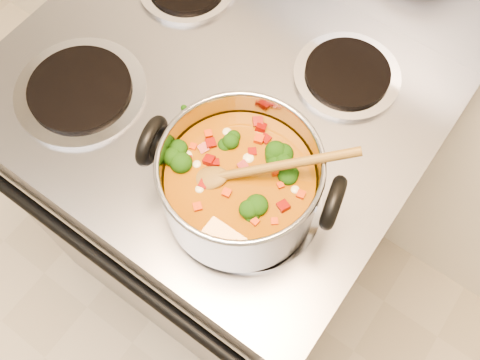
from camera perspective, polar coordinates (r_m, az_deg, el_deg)
name	(u,v)px	position (r m, az deg, el deg)	size (l,w,h in m)	color
electric_range	(223,190)	(1.34, -1.82, -1.13)	(0.75, 0.68, 1.08)	gray
stockpot	(240,184)	(0.76, 0.01, -0.43)	(0.30, 0.23, 0.14)	#9899A0
wooden_spoon	(245,172)	(0.73, 0.58, 0.87)	(0.20, 0.17, 0.08)	brown
cooktop_crumbs	(204,135)	(0.89, -3.88, 4.81)	(0.08, 0.22, 0.01)	black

